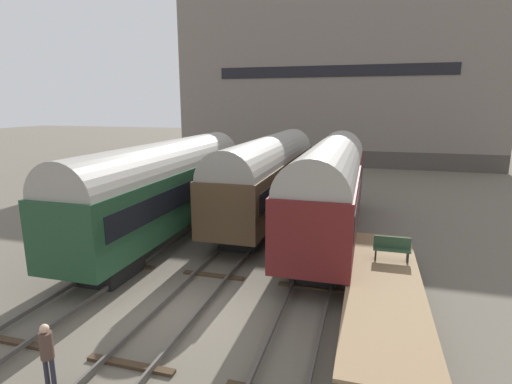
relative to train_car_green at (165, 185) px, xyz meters
name	(u,v)px	position (x,y,z in m)	size (l,w,h in m)	color
ground_plane	(181,312)	(4.06, -6.76, -2.91)	(200.00, 200.00, 0.00)	#60594C
track_left	(80,293)	(0.00, -6.76, -2.77)	(2.60, 60.00, 0.26)	#4C4742
track_middle	(180,308)	(4.06, -6.76, -2.77)	(2.60, 60.00, 0.26)	#4C4742
track_right	(298,326)	(8.12, -6.76, -2.77)	(2.60, 60.00, 0.26)	#4C4742
train_car_green	(165,185)	(0.00, 0.00, 0.00)	(2.91, 15.11, 5.11)	black
train_car_maroon	(331,183)	(8.12, 2.51, 0.04)	(2.98, 15.53, 5.19)	black
train_car_brown	(269,172)	(4.06, 5.58, -0.05)	(2.96, 16.30, 5.04)	black
station_platform	(384,285)	(10.70, -4.60, -2.04)	(2.53, 10.86, 0.95)	#8C704C
bench	(392,248)	(11.01, -2.32, -1.47)	(1.40, 0.40, 0.91)	#2D4C33
person_worker	(47,350)	(2.61, -11.01, -1.86)	(0.32, 0.32, 1.74)	#282833
warehouse_building	(336,83)	(5.59, 32.91, 6.60)	(36.35, 10.84, 19.01)	#46403A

